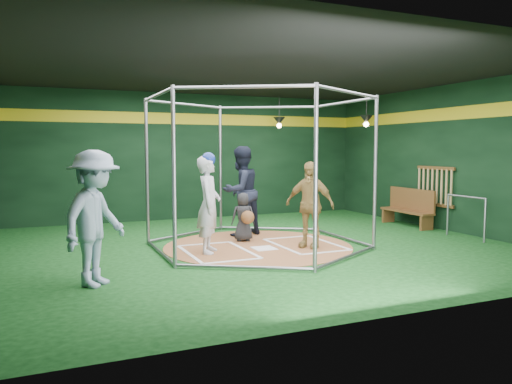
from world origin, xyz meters
name	(u,v)px	position (x,y,z in m)	size (l,w,h in m)	color
room_shell	(258,160)	(0.00, 0.01, 1.75)	(10.10, 9.10, 3.53)	#0D3910
clay_disc	(258,246)	(0.00, 0.00, 0.01)	(3.80, 3.80, 0.01)	#985D37
home_plate	(264,248)	(0.00, -0.30, 0.02)	(0.43, 0.43, 0.01)	white
batter_box_left	(217,252)	(-0.95, -0.25, 0.02)	(1.17, 1.77, 0.01)	white
batter_box_right	(305,244)	(0.95, -0.25, 0.02)	(1.17, 1.77, 0.01)	white
batting_cage	(258,172)	(0.00, 0.00, 1.50)	(4.05, 4.67, 3.00)	gray
bat_rack	(435,186)	(4.93, 0.40, 1.05)	(0.07, 1.25, 0.98)	brown
pendant_lamp_near	(279,121)	(2.20, 3.60, 2.74)	(0.34, 0.34, 0.90)	black
pendant_lamp_far	(366,120)	(4.00, 2.00, 2.74)	(0.34, 0.34, 0.90)	black
batter_figure	(209,203)	(-1.11, -0.23, 0.95)	(0.69, 0.79, 1.90)	#BAB9C0
visitor_leopard	(310,205)	(0.89, -0.52, 0.87)	(1.00, 0.42, 1.71)	tan
catcher_figure	(244,217)	(-0.07, 0.60, 0.53)	(0.57, 0.61, 1.04)	black
umpire	(241,191)	(0.14, 1.30, 1.02)	(0.98, 0.76, 2.02)	black
bystander_blue	(95,218)	(-3.29, -1.73, 0.98)	(1.27, 0.73, 1.96)	#92A9C1
dugout_bench	(409,207)	(4.62, 0.96, 0.49)	(0.38, 1.64, 0.96)	brown
steel_railing	(466,210)	(4.55, -0.97, 0.63)	(0.05, 1.10, 0.95)	gray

